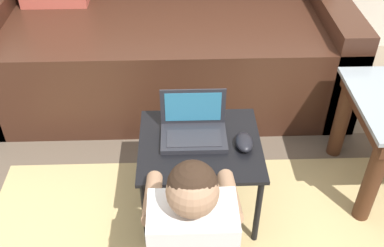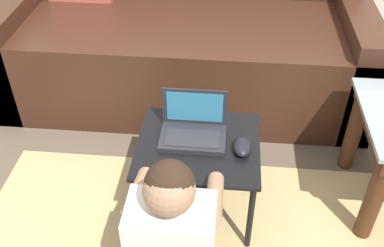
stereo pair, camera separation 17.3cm
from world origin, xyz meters
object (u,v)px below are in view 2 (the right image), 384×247
object	(u,v)px
couch	(183,41)
computer_mouse	(242,146)
laptop_desk	(198,152)
laptop	(193,130)

from	to	relation	value
couch	computer_mouse	xyz separation A→B (m)	(0.33, -0.96, 0.09)
couch	laptop_desk	world-z (taller)	couch
laptop_desk	laptop	bearing A→B (deg)	119.53
laptop_desk	laptop	world-z (taller)	laptop
laptop_desk	couch	bearing A→B (deg)	99.90
couch	computer_mouse	distance (m)	1.02
computer_mouse	laptop_desk	bearing A→B (deg)	172.41
couch	laptop	size ratio (longest dim) A/B	7.58
laptop_desk	laptop	size ratio (longest dim) A/B	1.86
laptop_desk	computer_mouse	world-z (taller)	computer_mouse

